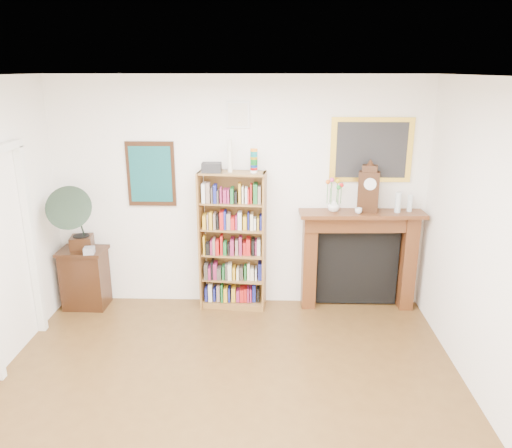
{
  "coord_description": "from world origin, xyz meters",
  "views": [
    {
      "loc": [
        0.38,
        -3.34,
        2.86
      ],
      "look_at": [
        0.23,
        1.6,
        1.31
      ],
      "focal_mm": 35.0,
      "sensor_mm": 36.0,
      "label": 1
    }
  ],
  "objects_px": {
    "side_cabinet": "(85,278)",
    "cd_stack": "(89,251)",
    "fireplace": "(359,250)",
    "flower_vase": "(334,205)",
    "bottle_right": "(410,203)",
    "bookshelf": "(233,234)",
    "mantel_clock": "(369,189)",
    "bottle_left": "(398,202)",
    "gramophone": "(74,215)",
    "teacup": "(358,211)"
  },
  "relations": [
    {
      "from": "bookshelf",
      "to": "cd_stack",
      "type": "bearing_deg",
      "value": -167.59
    },
    {
      "from": "side_cabinet",
      "to": "teacup",
      "type": "relative_size",
      "value": 9.14
    },
    {
      "from": "cd_stack",
      "to": "bottle_left",
      "type": "height_order",
      "value": "bottle_left"
    },
    {
      "from": "mantel_clock",
      "to": "bottle_left",
      "type": "xyz_separation_m",
      "value": [
        0.35,
        -0.02,
        -0.15
      ]
    },
    {
      "from": "mantel_clock",
      "to": "flower_vase",
      "type": "xyz_separation_m",
      "value": [
        -0.4,
        -0.01,
        -0.19
      ]
    },
    {
      "from": "gramophone",
      "to": "bottle_left",
      "type": "xyz_separation_m",
      "value": [
        3.79,
        0.15,
        0.14
      ]
    },
    {
      "from": "bookshelf",
      "to": "teacup",
      "type": "relative_size",
      "value": 23.87
    },
    {
      "from": "bookshelf",
      "to": "bottle_left",
      "type": "height_order",
      "value": "bookshelf"
    },
    {
      "from": "teacup",
      "to": "bottle_left",
      "type": "xyz_separation_m",
      "value": [
        0.46,
        0.07,
        0.09
      ]
    },
    {
      "from": "flower_vase",
      "to": "bookshelf",
      "type": "bearing_deg",
      "value": -179.82
    },
    {
      "from": "side_cabinet",
      "to": "cd_stack",
      "type": "height_order",
      "value": "cd_stack"
    },
    {
      "from": "fireplace",
      "to": "gramophone",
      "type": "bearing_deg",
      "value": -178.4
    },
    {
      "from": "fireplace",
      "to": "teacup",
      "type": "height_order",
      "value": "teacup"
    },
    {
      "from": "side_cabinet",
      "to": "bottle_right",
      "type": "bearing_deg",
      "value": 2.62
    },
    {
      "from": "cd_stack",
      "to": "fireplace",
      "type": "bearing_deg",
      "value": 4.43
    },
    {
      "from": "side_cabinet",
      "to": "gramophone",
      "type": "distance_m",
      "value": 0.85
    },
    {
      "from": "cd_stack",
      "to": "bottle_right",
      "type": "xyz_separation_m",
      "value": [
        3.79,
        0.23,
        0.55
      ]
    },
    {
      "from": "fireplace",
      "to": "bottle_right",
      "type": "xyz_separation_m",
      "value": [
        0.56,
        -0.02,
        0.61
      ]
    },
    {
      "from": "bookshelf",
      "to": "cd_stack",
      "type": "relative_size",
      "value": 16.39
    },
    {
      "from": "bookshelf",
      "to": "side_cabinet",
      "type": "xyz_separation_m",
      "value": [
        -1.83,
        -0.06,
        -0.58
      ]
    },
    {
      "from": "bookshelf",
      "to": "flower_vase",
      "type": "xyz_separation_m",
      "value": [
        1.2,
        0.0,
        0.37
      ]
    },
    {
      "from": "fireplace",
      "to": "flower_vase",
      "type": "xyz_separation_m",
      "value": [
        -0.34,
        -0.05,
        0.58
      ]
    },
    {
      "from": "bottle_right",
      "to": "bookshelf",
      "type": "bearing_deg",
      "value": -178.99
    },
    {
      "from": "cd_stack",
      "to": "bottle_right",
      "type": "relative_size",
      "value": 0.6
    },
    {
      "from": "side_cabinet",
      "to": "gramophone",
      "type": "xyz_separation_m",
      "value": [
        -0.01,
        -0.1,
        0.85
      ]
    },
    {
      "from": "gramophone",
      "to": "teacup",
      "type": "height_order",
      "value": "gramophone"
    },
    {
      "from": "bookshelf",
      "to": "teacup",
      "type": "xyz_separation_m",
      "value": [
        1.48,
        -0.08,
        0.32
      ]
    },
    {
      "from": "bookshelf",
      "to": "side_cabinet",
      "type": "height_order",
      "value": "bookshelf"
    },
    {
      "from": "mantel_clock",
      "to": "teacup",
      "type": "relative_size",
      "value": 6.7
    },
    {
      "from": "teacup",
      "to": "bottle_right",
      "type": "relative_size",
      "value": 0.41
    },
    {
      "from": "bookshelf",
      "to": "bottle_right",
      "type": "height_order",
      "value": "bookshelf"
    },
    {
      "from": "fireplace",
      "to": "gramophone",
      "type": "height_order",
      "value": "gramophone"
    },
    {
      "from": "bookshelf",
      "to": "mantel_clock",
      "type": "xyz_separation_m",
      "value": [
        1.59,
        0.01,
        0.56
      ]
    },
    {
      "from": "side_cabinet",
      "to": "flower_vase",
      "type": "bearing_deg",
      "value": 2.41
    },
    {
      "from": "gramophone",
      "to": "flower_vase",
      "type": "relative_size",
      "value": 5.6
    },
    {
      "from": "mantel_clock",
      "to": "bottle_right",
      "type": "distance_m",
      "value": 0.53
    },
    {
      "from": "cd_stack",
      "to": "teacup",
      "type": "bearing_deg",
      "value": 2.18
    },
    {
      "from": "cd_stack",
      "to": "gramophone",
      "type": "bearing_deg",
      "value": 166.01
    },
    {
      "from": "bookshelf",
      "to": "flower_vase",
      "type": "bearing_deg",
      "value": 5.95
    },
    {
      "from": "fireplace",
      "to": "mantel_clock",
      "type": "bearing_deg",
      "value": -37.23
    },
    {
      "from": "teacup",
      "to": "side_cabinet",
      "type": "bearing_deg",
      "value": 179.71
    },
    {
      "from": "fireplace",
      "to": "bottle_right",
      "type": "distance_m",
      "value": 0.82
    },
    {
      "from": "mantel_clock",
      "to": "bottle_right",
      "type": "relative_size",
      "value": 2.76
    },
    {
      "from": "flower_vase",
      "to": "teacup",
      "type": "bearing_deg",
      "value": -15.91
    },
    {
      "from": "bottle_left",
      "to": "gramophone",
      "type": "bearing_deg",
      "value": -177.75
    },
    {
      "from": "side_cabinet",
      "to": "cd_stack",
      "type": "bearing_deg",
      "value": -43.36
    },
    {
      "from": "flower_vase",
      "to": "bottle_left",
      "type": "bearing_deg",
      "value": -1.1
    },
    {
      "from": "teacup",
      "to": "flower_vase",
      "type": "bearing_deg",
      "value": 164.09
    },
    {
      "from": "bottle_left",
      "to": "bottle_right",
      "type": "distance_m",
      "value": 0.16
    },
    {
      "from": "bookshelf",
      "to": "fireplace",
      "type": "height_order",
      "value": "bookshelf"
    }
  ]
}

